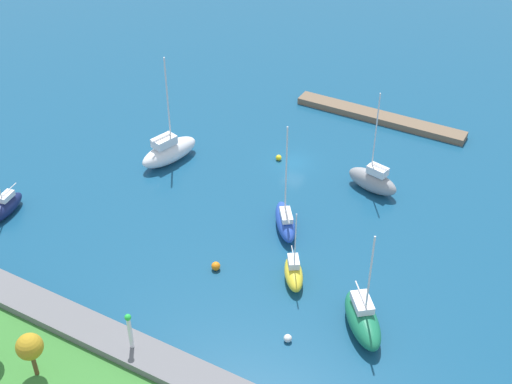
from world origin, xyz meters
TOP-DOWN VIEW (x-y plane):
  - water at (0.00, 0.00)m, footprint 160.00×160.00m
  - pier_dock at (-5.37, -14.58)m, footprint 22.80×2.46m
  - breakwater at (0.00, 33.52)m, footprint 64.11×3.28m
  - harbor_beacon at (-1.66, 33.52)m, footprint 0.56×0.56m
  - park_tree_east at (3.83, 39.09)m, footprint 2.18×2.18m
  - sailboat_blue_along_channel at (-4.89, 11.80)m, footprint 5.30×6.39m
  - sailboat_navy_center_basin at (22.56, 24.00)m, footprint 2.46×5.47m
  - sailboat_white_east_end at (13.14, 6.98)m, footprint 4.79×8.28m
  - sailboat_yellow_far_south at (-9.13, 18.35)m, footprint 4.03×4.92m
  - sailboat_gray_by_breakwater at (-10.30, 0.81)m, footprint 6.49×3.44m
  - sailboat_green_inner_mooring at (-17.19, 21.03)m, footprint 6.37×7.07m
  - mooring_buoy_orange at (-1.83, 20.65)m, footprint 0.88×0.88m
  - mooring_buoy_white at (-12.13, 25.46)m, footprint 0.73×0.73m
  - mooring_buoy_yellow at (1.80, 0.40)m, footprint 0.71×0.71m

SIDE VIEW (x-z plane):
  - water at x=0.00m, z-range 0.00..0.00m
  - mooring_buoy_yellow at x=1.80m, z-range 0.00..0.71m
  - mooring_buoy_white at x=-12.13m, z-range 0.00..0.73m
  - pier_dock at x=-5.37m, z-range 0.00..0.85m
  - mooring_buoy_orange at x=-1.83m, z-range 0.00..0.88m
  - breakwater at x=0.00m, z-range 0.00..1.57m
  - sailboat_yellow_far_south at x=-9.13m, z-range -3.15..5.12m
  - sailboat_navy_center_basin at x=22.56m, z-range -3.62..5.62m
  - sailboat_blue_along_channel at x=-4.89m, z-range -5.00..7.24m
  - sailboat_green_inner_mooring at x=-17.19m, z-range -4.16..6.80m
  - sailboat_gray_by_breakwater at x=-10.30m, z-range -4.71..7.50m
  - sailboat_white_east_end at x=13.14m, z-range -5.24..8.16m
  - harbor_beacon at x=-1.66m, z-range 1.86..5.59m
  - park_tree_east at x=3.83m, z-range 1.84..6.15m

